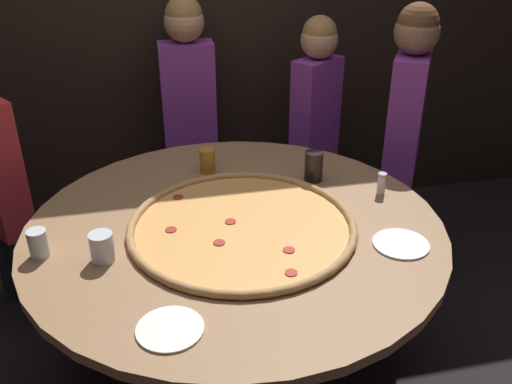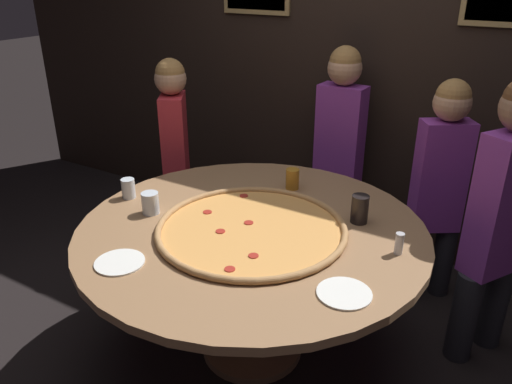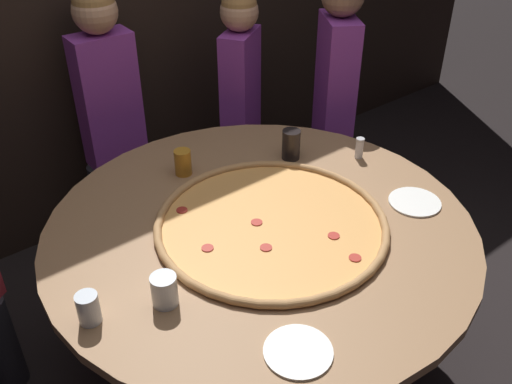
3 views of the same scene
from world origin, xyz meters
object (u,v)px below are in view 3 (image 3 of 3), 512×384
object	(u,v)px
dining_table	(260,248)
diner_far_right	(110,106)
drink_cup_near_left	(164,290)
drink_cup_front_edge	(88,308)
condiment_shaker	(359,148)
drink_cup_far_right	(291,145)
drink_cup_centre_back	(183,162)
diner_centre_back	(335,88)
giant_pizza	(271,223)
white_plate_beside_cup	(415,202)
diner_side_left	(241,94)
white_plate_right_side	(298,351)

from	to	relation	value
dining_table	diner_far_right	distance (m)	1.18
dining_table	drink_cup_near_left	size ratio (longest dim) A/B	15.14
drink_cup_front_edge	drink_cup_near_left	size ratio (longest dim) A/B	0.96
diner_far_right	condiment_shaker	bearing A→B (deg)	125.44
drink_cup_near_left	drink_cup_far_right	bearing A→B (deg)	25.44
drink_cup_centre_back	condiment_shaker	size ratio (longest dim) A/B	1.17
diner_centre_back	condiment_shaker	bearing A→B (deg)	-3.18
drink_cup_far_right	diner_far_right	xyz separation A→B (m)	(-0.46, 0.87, -0.00)
dining_table	giant_pizza	bearing A→B (deg)	-60.86
drink_cup_centre_back	condiment_shaker	bearing A→B (deg)	-28.33
drink_cup_centre_back	white_plate_beside_cup	distance (m)	0.98
dining_table	diner_side_left	xyz separation A→B (m)	(0.64, 0.97, 0.14)
giant_pizza	diner_centre_back	world-z (taller)	diner_centre_back
condiment_shaker	diner_far_right	world-z (taller)	diner_far_right
giant_pizza	diner_side_left	world-z (taller)	diner_side_left
condiment_shaker	white_plate_beside_cup	bearing A→B (deg)	-102.86
giant_pizza	drink_cup_far_right	size ratio (longest dim) A/B	6.46
giant_pizza	white_plate_beside_cup	size ratio (longest dim) A/B	4.26
diner_far_right	diner_centre_back	xyz separation A→B (m)	(1.04, -0.56, 0.01)
white_plate_beside_cup	diner_far_right	bearing A→B (deg)	112.94
diner_side_left	dining_table	bearing A→B (deg)	23.02
drink_cup_near_left	condiment_shaker	bearing A→B (deg)	12.06
drink_cup_near_left	diner_side_left	bearing A→B (deg)	44.17
giant_pizza	diner_centre_back	distance (m)	1.17
drink_cup_far_right	white_plate_beside_cup	distance (m)	0.60
drink_cup_front_edge	diner_side_left	distance (m)	1.71
condiment_shaker	diner_side_left	world-z (taller)	diner_side_left
diner_centre_back	drink_cup_near_left	bearing A→B (deg)	-32.54
drink_cup_front_edge	drink_cup_near_left	bearing A→B (deg)	-19.34
condiment_shaker	diner_far_right	size ratio (longest dim) A/B	0.07
drink_cup_centre_back	diner_far_right	size ratio (longest dim) A/B	0.08
drink_cup_centre_back	drink_cup_near_left	xyz separation A→B (m)	(-0.47, -0.62, -0.00)
drink_cup_near_left	white_plate_beside_cup	size ratio (longest dim) A/B	0.52
drink_cup_centre_back	drink_cup_far_right	world-z (taller)	drink_cup_far_right
giant_pizza	drink_cup_front_edge	size ratio (longest dim) A/B	8.48
drink_cup_front_edge	diner_side_left	bearing A→B (deg)	37.12
white_plate_beside_cup	diner_centre_back	xyz separation A→B (m)	(0.43, 0.88, 0.07)
dining_table	diner_centre_back	world-z (taller)	diner_centre_back
white_plate_right_side	diner_far_right	xyz separation A→B (m)	(0.26, 1.72, 0.06)
drink_cup_far_right	drink_cup_centre_back	bearing A→B (deg)	157.46
drink_cup_centre_back	diner_centre_back	size ratio (longest dim) A/B	0.08
drink_cup_near_left	condiment_shaker	xyz separation A→B (m)	(1.16, 0.25, -0.01)
drink_cup_near_left	white_plate_right_side	world-z (taller)	drink_cup_near_left
white_plate_right_side	drink_cup_far_right	bearing A→B (deg)	49.80
dining_table	condiment_shaker	size ratio (longest dim) A/B	16.97
drink_cup_far_right	condiment_shaker	xyz separation A→B (m)	(0.25, -0.19, -0.02)
drink_cup_centre_back	white_plate_beside_cup	xyz separation A→B (m)	(0.61, -0.77, -0.05)
giant_pizza	drink_cup_far_right	xyz separation A→B (m)	(0.40, 0.34, 0.06)
giant_pizza	condiment_shaker	distance (m)	0.66
diner_side_left	diner_centre_back	distance (m)	0.52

